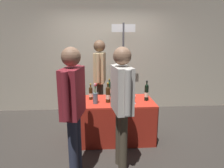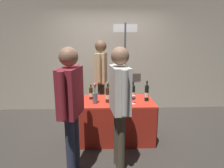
# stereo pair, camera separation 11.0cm
# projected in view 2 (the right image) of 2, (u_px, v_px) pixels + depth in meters

# --- Properties ---
(ground_plane) EXTENTS (12.00, 12.00, 0.00)m
(ground_plane) POSITION_uv_depth(u_px,v_px,m) (112.00, 138.00, 3.62)
(ground_plane) COLOR #38332D
(back_partition) EXTENTS (7.78, 0.12, 2.83)m
(back_partition) POSITION_uv_depth(u_px,v_px,m) (109.00, 54.00, 4.90)
(back_partition) COLOR #B2A893
(back_partition) RESTS_ON ground_plane
(tasting_table) EXTENTS (1.46, 0.76, 0.72)m
(tasting_table) POSITION_uv_depth(u_px,v_px,m) (112.00, 112.00, 3.51)
(tasting_table) COLOR red
(tasting_table) RESTS_ON ground_plane
(featured_wine_bottle) EXTENTS (0.07, 0.07, 0.34)m
(featured_wine_bottle) POSITION_uv_depth(u_px,v_px,m) (110.00, 89.00, 3.68)
(featured_wine_bottle) COLOR black
(featured_wine_bottle) RESTS_ON tasting_table
(display_bottle_0) EXTENTS (0.08, 0.08, 0.33)m
(display_bottle_0) POSITION_uv_depth(u_px,v_px,m) (133.00, 92.00, 3.50)
(display_bottle_0) COLOR black
(display_bottle_0) RESTS_ON tasting_table
(display_bottle_1) EXTENTS (0.08, 0.08, 0.35)m
(display_bottle_1) POSITION_uv_depth(u_px,v_px,m) (122.00, 90.00, 3.59)
(display_bottle_1) COLOR #192333
(display_bottle_1) RESTS_ON tasting_table
(display_bottle_2) EXTENTS (0.07, 0.07, 0.30)m
(display_bottle_2) POSITION_uv_depth(u_px,v_px,m) (113.00, 94.00, 3.39)
(display_bottle_2) COLOR black
(display_bottle_2) RESTS_ON tasting_table
(display_bottle_3) EXTENTS (0.07, 0.07, 0.29)m
(display_bottle_3) POSITION_uv_depth(u_px,v_px,m) (91.00, 93.00, 3.50)
(display_bottle_3) COLOR #38230F
(display_bottle_3) RESTS_ON tasting_table
(display_bottle_4) EXTENTS (0.07, 0.07, 0.31)m
(display_bottle_4) POSITION_uv_depth(u_px,v_px,m) (119.00, 96.00, 3.26)
(display_bottle_4) COLOR black
(display_bottle_4) RESTS_ON tasting_table
(display_bottle_5) EXTENTS (0.07, 0.07, 0.35)m
(display_bottle_5) POSITION_uv_depth(u_px,v_px,m) (108.00, 94.00, 3.33)
(display_bottle_5) COLOR #38230F
(display_bottle_5) RESTS_ON tasting_table
(display_bottle_6) EXTENTS (0.07, 0.07, 0.36)m
(display_bottle_6) POSITION_uv_depth(u_px,v_px,m) (147.00, 92.00, 3.41)
(display_bottle_6) COLOR black
(display_bottle_6) RESTS_ON tasting_table
(wine_glass_near_vendor) EXTENTS (0.07, 0.07, 0.14)m
(wine_glass_near_vendor) POSITION_uv_depth(u_px,v_px,m) (134.00, 98.00, 3.27)
(wine_glass_near_vendor) COLOR silver
(wine_glass_near_vendor) RESTS_ON tasting_table
(flower_vase) EXTENTS (0.08, 0.09, 0.36)m
(flower_vase) POSITION_uv_depth(u_px,v_px,m) (95.00, 96.00, 3.28)
(flower_vase) COLOR slate
(flower_vase) RESTS_ON tasting_table
(brochure_stand) EXTENTS (0.15, 0.12, 0.14)m
(brochure_stand) POSITION_uv_depth(u_px,v_px,m) (75.00, 102.00, 3.16)
(brochure_stand) COLOR silver
(brochure_stand) RESTS_ON tasting_table
(vendor_presenter) EXTENTS (0.27, 0.55, 1.76)m
(vendor_presenter) POSITION_uv_depth(u_px,v_px,m) (101.00, 74.00, 4.15)
(vendor_presenter) COLOR #4C4233
(vendor_presenter) RESTS_ON ground_plane
(taster_foreground_right) EXTENTS (0.27, 0.61, 1.69)m
(taster_foreground_right) POSITION_uv_depth(u_px,v_px,m) (120.00, 98.00, 2.57)
(taster_foreground_right) COLOR #4C4233
(taster_foreground_right) RESTS_ON ground_plane
(taster_foreground_left) EXTENTS (0.29, 0.61, 1.70)m
(taster_foreground_left) POSITION_uv_depth(u_px,v_px,m) (71.00, 101.00, 2.44)
(taster_foreground_left) COLOR #2D3347
(taster_foreground_left) RESTS_ON ground_plane
(booth_signpost) EXTENTS (0.53, 0.04, 2.13)m
(booth_signpost) POSITION_uv_depth(u_px,v_px,m) (125.00, 60.00, 4.48)
(booth_signpost) COLOR #47474C
(booth_signpost) RESTS_ON ground_plane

